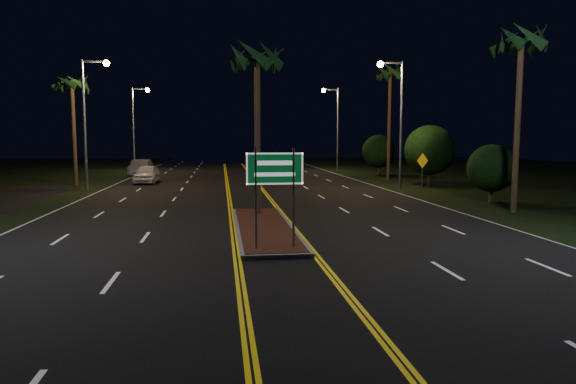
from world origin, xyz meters
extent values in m
plane|color=black|center=(0.00, 0.00, 0.00)|extent=(120.00, 120.00, 0.00)
cube|color=gray|center=(0.00, 7.00, 0.07)|extent=(2.25, 10.25, 0.15)
cube|color=#592819|center=(0.00, 7.00, 0.16)|extent=(2.00, 10.00, 0.02)
cylinder|color=gray|center=(-0.60, 2.80, 1.75)|extent=(0.08, 0.08, 3.20)
cylinder|color=gray|center=(0.60, 2.80, 1.75)|extent=(0.08, 0.08, 3.20)
cube|color=#07471E|center=(0.00, 2.80, 2.70)|extent=(1.80, 0.04, 1.00)
cube|color=white|center=(0.00, 2.77, 2.70)|extent=(1.80, 0.01, 1.00)
cylinder|color=gray|center=(-11.00, 24.00, 4.50)|extent=(0.18, 0.18, 9.00)
cube|color=gray|center=(-10.20, 24.00, 8.85)|extent=(1.60, 0.12, 0.12)
sphere|color=#FCC071|center=(-9.40, 24.00, 8.75)|extent=(0.44, 0.44, 0.44)
cylinder|color=gray|center=(-11.00, 44.00, 4.50)|extent=(0.18, 0.18, 9.00)
cube|color=gray|center=(-10.20, 44.00, 8.85)|extent=(1.60, 0.12, 0.12)
sphere|color=#FCC071|center=(-9.40, 44.00, 8.75)|extent=(0.44, 0.44, 0.44)
cylinder|color=gray|center=(11.00, 22.00, 4.50)|extent=(0.18, 0.18, 9.00)
cube|color=gray|center=(10.20, 22.00, 8.85)|extent=(1.60, 0.12, 0.12)
sphere|color=#FCC071|center=(9.40, 22.00, 8.75)|extent=(0.44, 0.44, 0.44)
cylinder|color=gray|center=(11.00, 42.00, 4.50)|extent=(0.18, 0.18, 9.00)
cube|color=gray|center=(10.20, 42.00, 8.85)|extent=(1.60, 0.12, 0.12)
sphere|color=#FCC071|center=(9.40, 42.00, 8.75)|extent=(0.44, 0.44, 0.44)
cylinder|color=#382819|center=(0.00, 10.50, 3.75)|extent=(0.28, 0.28, 7.50)
cylinder|color=#382819|center=(-12.80, 28.00, 4.00)|extent=(0.28, 0.28, 8.00)
cylinder|color=#382819|center=(12.50, 10.00, 4.25)|extent=(0.28, 0.28, 8.50)
cylinder|color=#382819|center=(12.80, 30.00, 4.75)|extent=(0.28, 0.28, 9.50)
cylinder|color=#382819|center=(13.50, 14.00, 0.45)|extent=(0.24, 0.24, 0.90)
sphere|color=black|center=(13.50, 14.00, 1.95)|extent=(2.70, 2.70, 2.70)
cylinder|color=#382819|center=(14.00, 24.00, 0.63)|extent=(0.24, 0.24, 1.26)
sphere|color=black|center=(14.00, 24.00, 2.73)|extent=(3.78, 3.78, 3.78)
cylinder|color=#382819|center=(13.80, 36.00, 0.54)|extent=(0.24, 0.24, 1.08)
sphere|color=black|center=(13.80, 36.00, 2.34)|extent=(3.24, 3.24, 3.24)
imported|color=white|center=(-7.66, 29.45, 0.87)|extent=(2.42, 5.29, 1.74)
imported|color=#A5A9AF|center=(-9.40, 37.76, 0.91)|extent=(2.46, 5.51, 1.82)
cylinder|color=gray|center=(12.69, 22.10, 1.11)|extent=(0.07, 0.07, 2.22)
cube|color=orange|center=(12.69, 22.08, 2.02)|extent=(0.99, 0.46, 1.07)
camera|label=1|loc=(-1.67, -13.21, 3.67)|focal=32.00mm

